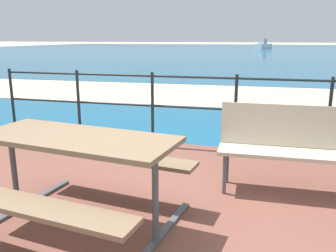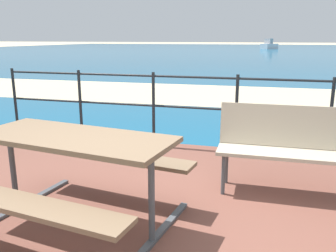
{
  "view_description": "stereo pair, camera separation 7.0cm",
  "coord_description": "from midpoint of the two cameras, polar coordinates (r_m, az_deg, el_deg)",
  "views": [
    {
      "loc": [
        0.93,
        -2.38,
        1.6
      ],
      "look_at": [
        -0.14,
        1.65,
        0.57
      ],
      "focal_mm": 38.21,
      "sensor_mm": 36.0,
      "label": 1
    },
    {
      "loc": [
        1.0,
        -2.37,
        1.6
      ],
      "look_at": [
        -0.14,
        1.65,
        0.57
      ],
      "focal_mm": 38.21,
      "sensor_mm": 36.0,
      "label": 2
    }
  ],
  "objects": [
    {
      "name": "patio_paving",
      "position": [
        3.01,
        -5.55,
        -17.67
      ],
      "size": [
        6.4,
        5.2,
        0.06
      ],
      "primitive_type": "cube",
      "color": "brown",
      "rests_on": "ground"
    },
    {
      "name": "beach_strip",
      "position": [
        10.36,
        10.39,
        4.85
      ],
      "size": [
        54.07,
        5.08,
        0.01
      ],
      "primitive_type": "cube",
      "rotation": [
        0.0,
        0.0,
        0.02
      ],
      "color": "beige",
      "rests_on": "ground"
    },
    {
      "name": "railing_fence",
      "position": [
        5.0,
        4.52,
        3.79
      ],
      "size": [
        5.94,
        0.04,
        1.07
      ],
      "color": "#1E2328",
      "rests_on": "patio_paving"
    },
    {
      "name": "boat_near",
      "position": [
        54.86,
        15.94,
        12.27
      ],
      "size": [
        2.55,
        3.44,
        1.43
      ],
      "rotation": [
        0.0,
        0.0,
        1.03
      ],
      "color": "silver",
      "rests_on": "sea_water"
    },
    {
      "name": "ground_plane",
      "position": [
        3.02,
        -5.54,
        -18.15
      ],
      "size": [
        240.0,
        240.0,
        0.0
      ],
      "primitive_type": "plane",
      "color": "beige"
    },
    {
      "name": "park_bench",
      "position": [
        3.78,
        19.44,
        -2.48
      ],
      "size": [
        1.42,
        0.44,
        0.88
      ],
      "rotation": [
        0.0,
        0.0,
        0.02
      ],
      "color": "#BCAD93",
      "rests_on": "patio_paving"
    },
    {
      "name": "picnic_table",
      "position": [
        2.99,
        -14.06,
        -5.22
      ],
      "size": [
        1.8,
        1.59,
        0.79
      ],
      "rotation": [
        0.0,
        0.0,
        -0.14
      ],
      "color": "#7A6047",
      "rests_on": "patio_paving"
    },
    {
      "name": "sea_water",
      "position": [
        42.42,
        14.87,
        11.34
      ],
      "size": [
        90.0,
        90.0,
        0.01
      ],
      "primitive_type": "cube",
      "color": "#145B84",
      "rests_on": "ground"
    }
  ]
}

